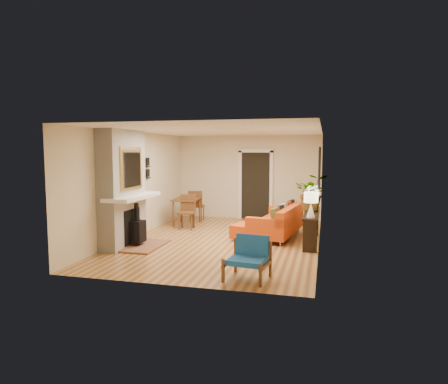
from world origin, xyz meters
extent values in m
plane|color=tan|center=(0.00, 0.00, 0.00)|extent=(6.50, 6.50, 0.00)
plane|color=white|center=(0.00, 0.00, 2.60)|extent=(6.50, 6.50, 0.00)
plane|color=beige|center=(0.00, 3.25, 1.30)|extent=(4.50, 0.00, 4.50)
plane|color=beige|center=(0.00, -3.25, 1.30)|extent=(4.50, 0.00, 4.50)
plane|color=beige|center=(-2.25, 0.00, 1.30)|extent=(0.00, 6.50, 6.50)
plane|color=beige|center=(2.25, 0.00, 1.30)|extent=(0.00, 6.50, 6.50)
cube|color=black|center=(0.25, 3.22, 1.05)|extent=(0.88, 0.06, 2.10)
cube|color=white|center=(-0.24, 3.21, 1.05)|extent=(0.10, 0.08, 2.18)
cube|color=white|center=(0.74, 3.21, 1.05)|extent=(0.10, 0.08, 2.18)
cube|color=white|center=(0.25, 3.21, 2.13)|extent=(1.08, 0.08, 0.10)
cube|color=black|center=(2.22, 0.40, 1.75)|extent=(0.04, 0.85, 0.95)
cube|color=slate|center=(2.19, 0.40, 1.75)|extent=(0.01, 0.70, 0.80)
cube|color=black|center=(-2.21, 0.35, 1.42)|extent=(0.06, 0.95, 0.02)
cube|color=black|center=(-2.21, 0.35, 1.72)|extent=(0.06, 0.95, 0.02)
cube|color=white|center=(-2.04, -1.00, 1.86)|extent=(0.42, 1.50, 1.48)
cube|color=white|center=(-2.04, -1.00, 0.56)|extent=(0.42, 1.50, 1.12)
cube|color=white|center=(-1.79, -1.00, 1.12)|extent=(0.60, 1.68, 0.08)
cube|color=black|center=(-1.83, -1.00, 0.45)|extent=(0.03, 0.72, 0.78)
cube|color=brown|center=(-1.53, -1.00, 0.02)|extent=(0.75, 1.30, 0.04)
cube|color=black|center=(-1.71, -1.00, 0.34)|extent=(0.30, 0.36, 0.48)
cylinder|color=black|center=(-1.71, -1.00, 0.78)|extent=(0.10, 0.10, 0.40)
cube|color=gold|center=(-1.82, -1.00, 1.75)|extent=(0.04, 0.95, 0.95)
cube|color=silver|center=(-1.80, -1.00, 1.75)|extent=(0.01, 0.82, 0.82)
cylinder|color=silver|center=(0.70, -0.03, 0.05)|extent=(0.05, 0.05, 0.10)
cylinder|color=silver|center=(1.40, -0.14, 0.05)|extent=(0.05, 0.05, 0.10)
cylinder|color=silver|center=(0.98, 1.83, 0.05)|extent=(0.05, 0.05, 0.10)
cylinder|color=silver|center=(1.68, 1.73, 0.05)|extent=(0.05, 0.05, 0.10)
cube|color=#C95612|center=(1.19, 0.85, 0.25)|extent=(1.21, 2.24, 0.30)
cube|color=#C95612|center=(1.54, 0.80, 0.58)|extent=(0.51, 2.14, 0.36)
cube|color=#C95612|center=(1.05, -0.12, 0.51)|extent=(0.93, 0.31, 0.20)
cube|color=#C95612|center=(1.33, 1.81, 0.51)|extent=(0.93, 0.31, 0.20)
cube|color=brown|center=(1.28, 0.01, 0.63)|extent=(0.26, 0.43, 0.42)
cube|color=black|center=(1.34, 0.42, 0.63)|extent=(0.26, 0.43, 0.42)
cube|color=#A8A9A3|center=(1.40, 0.82, 0.63)|extent=(0.26, 0.43, 0.42)
cube|color=maroon|center=(1.45, 1.17, 0.63)|extent=(0.26, 0.43, 0.42)
cube|color=black|center=(1.51, 1.57, 0.63)|extent=(0.26, 0.43, 0.42)
cylinder|color=silver|center=(0.26, 0.04, 0.03)|extent=(0.04, 0.04, 0.06)
cylinder|color=silver|center=(0.85, -0.10, 0.03)|extent=(0.04, 0.04, 0.06)
cylinder|color=silver|center=(0.40, 0.63, 0.03)|extent=(0.04, 0.04, 0.06)
cylinder|color=silver|center=(0.99, 0.49, 0.03)|extent=(0.04, 0.04, 0.06)
cube|color=#C95612|center=(0.63, 0.26, 0.22)|extent=(0.90, 0.90, 0.32)
cube|color=brown|center=(0.81, -2.61, 0.26)|extent=(0.13, 0.66, 0.04)
cube|color=brown|center=(0.77, -2.89, 0.19)|extent=(0.05, 0.05, 0.39)
cube|color=brown|center=(0.85, -2.32, 0.31)|extent=(0.05, 0.05, 0.62)
cube|color=brown|center=(1.44, -2.69, 0.26)|extent=(0.13, 0.66, 0.04)
cube|color=brown|center=(1.40, -2.98, 0.19)|extent=(0.05, 0.05, 0.39)
cube|color=brown|center=(1.48, -2.41, 0.31)|extent=(0.05, 0.05, 0.62)
cube|color=#1B4BA2|center=(1.13, -2.65, 0.32)|extent=(0.65, 0.62, 0.09)
cube|color=#1B4BA2|center=(1.16, -2.39, 0.53)|extent=(0.60, 0.23, 0.36)
cube|color=brown|center=(-1.51, 1.77, 0.74)|extent=(0.80, 1.07, 0.04)
cylinder|color=brown|center=(-1.75, 1.31, 0.36)|extent=(0.05, 0.05, 0.72)
cylinder|color=brown|center=(-1.19, 1.37, 0.36)|extent=(0.05, 0.05, 0.72)
cylinder|color=brown|center=(-1.83, 2.17, 0.36)|extent=(0.05, 0.05, 0.72)
cylinder|color=brown|center=(-1.27, 2.23, 0.36)|extent=(0.05, 0.05, 0.72)
cube|color=brown|center=(-1.29, 1.13, 0.45)|extent=(0.46, 0.46, 0.04)
cube|color=brown|center=(-1.31, 1.33, 0.70)|extent=(0.42, 0.08, 0.46)
cylinder|color=brown|center=(-1.45, 0.95, 0.22)|extent=(0.04, 0.04, 0.44)
cylinder|color=brown|center=(-1.11, 0.98, 0.22)|extent=(0.04, 0.04, 0.44)
cylinder|color=brown|center=(-1.48, 1.29, 0.22)|extent=(0.04, 0.04, 0.44)
cylinder|color=brown|center=(-1.14, 1.32, 0.22)|extent=(0.04, 0.04, 0.44)
cube|color=brown|center=(-1.43, 2.44, 0.45)|extent=(0.46, 0.46, 0.04)
cube|color=brown|center=(-1.40, 2.24, 0.70)|extent=(0.42, 0.08, 0.46)
cylinder|color=brown|center=(-1.58, 2.25, 0.22)|extent=(0.04, 0.04, 0.44)
cylinder|color=brown|center=(-1.24, 2.28, 0.22)|extent=(0.04, 0.04, 0.44)
cylinder|color=brown|center=(-1.61, 2.59, 0.22)|extent=(0.04, 0.04, 0.44)
cylinder|color=brown|center=(-1.27, 2.62, 0.22)|extent=(0.04, 0.04, 0.44)
cube|color=black|center=(2.07, 0.24, 0.70)|extent=(0.34, 1.85, 0.05)
cube|color=black|center=(2.07, -0.61, 0.34)|extent=(0.30, 0.04, 0.68)
cube|color=black|center=(2.07, 1.09, 0.34)|extent=(0.30, 0.04, 0.68)
cone|color=white|center=(2.07, -0.44, 0.88)|extent=(0.18, 0.18, 0.30)
cylinder|color=white|center=(2.07, -0.44, 1.05)|extent=(0.03, 0.03, 0.06)
cylinder|color=#FFEABF|center=(2.07, -0.44, 1.16)|extent=(0.30, 0.30, 0.22)
cone|color=white|center=(2.07, 1.02, 0.88)|extent=(0.18, 0.18, 0.30)
cylinder|color=white|center=(2.07, 1.02, 1.05)|extent=(0.03, 0.03, 0.06)
cylinder|color=#FFEABF|center=(2.07, 1.02, 1.16)|extent=(0.30, 0.30, 0.22)
imported|color=#1E5919|center=(2.06, 0.53, 1.16)|extent=(0.82, 0.72, 0.87)
camera|label=1|loc=(2.35, -9.03, 2.15)|focal=32.00mm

